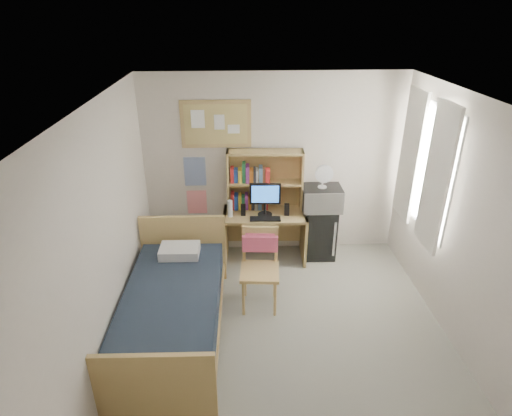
{
  "coord_description": "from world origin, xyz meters",
  "views": [
    {
      "loc": [
        -0.53,
        -3.56,
        3.37
      ],
      "look_at": [
        -0.29,
        1.2,
        1.09
      ],
      "focal_mm": 30.0,
      "sensor_mm": 36.0,
      "label": 1
    }
  ],
  "objects_px": {
    "monitor": "(265,200)",
    "microwave": "(321,198)",
    "bed": "(173,313)",
    "bulletin_board": "(216,124)",
    "desk_chair": "(260,271)",
    "speaker_right": "(287,210)",
    "speaker_left": "(243,210)",
    "mini_fridge": "(319,231)",
    "desk_fan": "(323,177)",
    "desk": "(265,236)"
  },
  "relations": [
    {
      "from": "desk",
      "to": "mini_fridge",
      "type": "height_order",
      "value": "mini_fridge"
    },
    {
      "from": "speaker_left",
      "to": "speaker_right",
      "type": "height_order",
      "value": "speaker_right"
    },
    {
      "from": "speaker_left",
      "to": "microwave",
      "type": "height_order",
      "value": "microwave"
    },
    {
      "from": "desk",
      "to": "bed",
      "type": "distance_m",
      "value": 1.92
    },
    {
      "from": "desk_chair",
      "to": "speaker_right",
      "type": "bearing_deg",
      "value": 71.63
    },
    {
      "from": "bulletin_board",
      "to": "desk_fan",
      "type": "height_order",
      "value": "bulletin_board"
    },
    {
      "from": "monitor",
      "to": "microwave",
      "type": "relative_size",
      "value": 0.83
    },
    {
      "from": "desk",
      "to": "microwave",
      "type": "distance_m",
      "value": 0.97
    },
    {
      "from": "bed",
      "to": "bulletin_board",
      "type": "bearing_deg",
      "value": 76.96
    },
    {
      "from": "bed",
      "to": "desk_fan",
      "type": "xyz_separation_m",
      "value": [
        1.91,
        1.59,
        0.95
      ]
    },
    {
      "from": "desk_fan",
      "to": "speaker_right",
      "type": "bearing_deg",
      "value": -167.02
    },
    {
      "from": "desk",
      "to": "speaker_right",
      "type": "bearing_deg",
      "value": -11.31
    },
    {
      "from": "bulletin_board",
      "to": "bed",
      "type": "relative_size",
      "value": 0.45
    },
    {
      "from": "desk_chair",
      "to": "desk_fan",
      "type": "distance_m",
      "value": 1.63
    },
    {
      "from": "mini_fridge",
      "to": "desk_chair",
      "type": "bearing_deg",
      "value": -127.8
    },
    {
      "from": "mini_fridge",
      "to": "desk_fan",
      "type": "bearing_deg",
      "value": -90.0
    },
    {
      "from": "speaker_right",
      "to": "bed",
      "type": "bearing_deg",
      "value": -131.08
    },
    {
      "from": "bulletin_board",
      "to": "desk_fan",
      "type": "bearing_deg",
      "value": -10.42
    },
    {
      "from": "desk_chair",
      "to": "speaker_right",
      "type": "relative_size",
      "value": 6.11
    },
    {
      "from": "mini_fridge",
      "to": "monitor",
      "type": "xyz_separation_m",
      "value": [
        -0.79,
        -0.11,
        0.57
      ]
    },
    {
      "from": "bed",
      "to": "desk",
      "type": "bearing_deg",
      "value": 55.66
    },
    {
      "from": "bed",
      "to": "monitor",
      "type": "height_order",
      "value": "monitor"
    },
    {
      "from": "bulletin_board",
      "to": "speaker_left",
      "type": "relative_size",
      "value": 5.98
    },
    {
      "from": "bed",
      "to": "speaker_left",
      "type": "distance_m",
      "value": 1.8
    },
    {
      "from": "mini_fridge",
      "to": "bed",
      "type": "xyz_separation_m",
      "value": [
        -1.91,
        -1.61,
        -0.1
      ]
    },
    {
      "from": "mini_fridge",
      "to": "monitor",
      "type": "distance_m",
      "value": 0.98
    },
    {
      "from": "microwave",
      "to": "desk_fan",
      "type": "relative_size",
      "value": 1.77
    },
    {
      "from": "desk",
      "to": "speaker_right",
      "type": "relative_size",
      "value": 7.09
    },
    {
      "from": "microwave",
      "to": "desk",
      "type": "bearing_deg",
      "value": -176.68
    },
    {
      "from": "microwave",
      "to": "speaker_left",
      "type": "bearing_deg",
      "value": -174.85
    },
    {
      "from": "speaker_right",
      "to": "monitor",
      "type": "bearing_deg",
      "value": 180.0
    },
    {
      "from": "monitor",
      "to": "microwave",
      "type": "bearing_deg",
      "value": 9.05
    },
    {
      "from": "desk",
      "to": "desk_chair",
      "type": "xyz_separation_m",
      "value": [
        -0.14,
        -1.1,
        0.14
      ]
    },
    {
      "from": "mini_fridge",
      "to": "speaker_right",
      "type": "relative_size",
      "value": 4.69
    },
    {
      "from": "bed",
      "to": "speaker_left",
      "type": "bearing_deg",
      "value": 62.95
    },
    {
      "from": "mini_fridge",
      "to": "speaker_right",
      "type": "xyz_separation_m",
      "value": [
        -0.49,
        -0.12,
        0.42
      ]
    },
    {
      "from": "mini_fridge",
      "to": "speaker_left",
      "type": "xyz_separation_m",
      "value": [
        -1.09,
        -0.1,
        0.42
      ]
    },
    {
      "from": "bed",
      "to": "speaker_left",
      "type": "relative_size",
      "value": 13.38
    },
    {
      "from": "desk_fan",
      "to": "desk",
      "type": "bearing_deg",
      "value": -176.68
    },
    {
      "from": "desk",
      "to": "desk_fan",
      "type": "xyz_separation_m",
      "value": [
        0.79,
        0.03,
        0.87
      ]
    },
    {
      "from": "speaker_left",
      "to": "desk",
      "type": "bearing_deg",
      "value": 11.31
    },
    {
      "from": "bulletin_board",
      "to": "bed",
      "type": "bearing_deg",
      "value": -104.35
    },
    {
      "from": "bulletin_board",
      "to": "microwave",
      "type": "bearing_deg",
      "value": -10.42
    },
    {
      "from": "desk",
      "to": "microwave",
      "type": "bearing_deg",
      "value": 4.76
    },
    {
      "from": "bulletin_board",
      "to": "mini_fridge",
      "type": "bearing_deg",
      "value": -9.64
    },
    {
      "from": "desk",
      "to": "mini_fridge",
      "type": "bearing_deg",
      "value": 6.2
    },
    {
      "from": "monitor",
      "to": "desk",
      "type": "bearing_deg",
      "value": 90.0
    },
    {
      "from": "desk_chair",
      "to": "speaker_left",
      "type": "relative_size",
      "value": 6.39
    },
    {
      "from": "bed",
      "to": "speaker_right",
      "type": "bearing_deg",
      "value": 47.71
    },
    {
      "from": "bulletin_board",
      "to": "microwave",
      "type": "relative_size",
      "value": 1.73
    }
  ]
}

